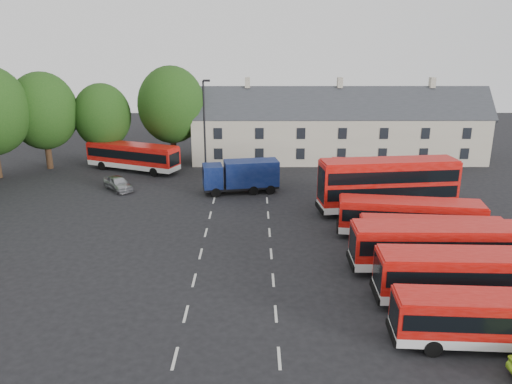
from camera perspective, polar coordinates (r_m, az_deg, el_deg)
ground at (r=33.97m, az=-6.70°, el=-8.43°), size 140.00×140.00×0.00m
lane_markings at (r=35.59m, az=-2.31°, el=-7.06°), size 5.15×33.80×0.01m
treeline at (r=56.06m, az=-26.40°, el=7.34°), size 29.92×32.59×12.01m
terrace_houses at (r=62.19m, az=9.31°, el=7.09°), size 35.70×7.13×10.06m
bus_row_a at (r=27.61m, az=25.68°, el=-12.75°), size 9.90×2.88×2.76m
bus_row_b at (r=31.11m, az=23.95°, el=-8.57°), size 11.28×3.01×3.16m
bus_row_c at (r=34.39m, az=20.35°, el=-5.61°), size 11.40×2.82×3.21m
bus_row_d at (r=36.52m, az=19.51°, el=-4.62°), size 9.93×3.03×2.77m
bus_row_e at (r=39.36m, az=17.19°, el=-2.60°), size 10.83×3.93×3.00m
bus_dd_south at (r=44.08m, az=14.83°, el=1.00°), size 11.91×3.98×4.79m
bus_dd_north at (r=45.76m, az=14.95°, el=1.17°), size 10.55×3.76×4.23m
bus_north at (r=58.36m, az=-13.91°, el=4.15°), size 11.13×6.68×3.12m
box_truck at (r=48.65m, az=-1.63°, el=1.96°), size 7.57×3.48×3.19m
silver_car at (r=51.61m, az=-15.50°, el=0.98°), size 3.94×4.33×1.43m
lamppost at (r=48.64m, az=-5.86°, el=6.71°), size 0.74×0.27×10.86m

